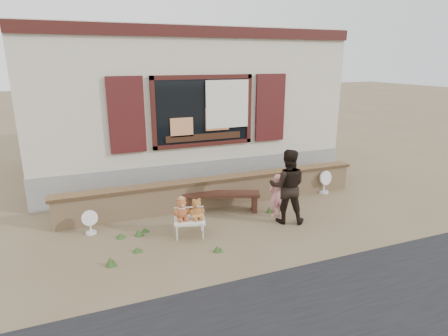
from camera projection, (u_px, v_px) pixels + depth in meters
name	position (u px, v px, depth m)	size (l,w,h in m)	color
ground	(235.00, 222.00, 7.77)	(80.00, 80.00, 0.00)	brown
shopfront	(177.00, 103.00, 11.22)	(8.04, 5.13, 4.00)	#AEA48D
brick_wall	(218.00, 191.00, 8.57)	(7.10, 0.36, 0.67)	tan
bench	(221.00, 198.00, 8.24)	(1.69, 0.95, 0.43)	#341A12
folding_chair	(189.00, 220.00, 7.07)	(0.68, 0.63, 0.35)	silver
teddy_bear_left	(182.00, 208.00, 6.98)	(0.32, 0.28, 0.44)	brown
teddy_bear_right	(197.00, 208.00, 7.02)	(0.30, 0.26, 0.40)	brown
child	(276.00, 196.00, 7.88)	(0.35, 0.23, 0.96)	pink
adult	(287.00, 186.00, 7.57)	(0.75, 0.58, 1.54)	black
fan_left	(90.00, 222.00, 7.17)	(0.30, 0.21, 0.49)	silver
fan_right	(324.00, 182.00, 9.39)	(0.37, 0.24, 0.58)	silver
grass_tufts	(163.00, 238.00, 6.90)	(3.62, 1.40, 0.15)	#304E1F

